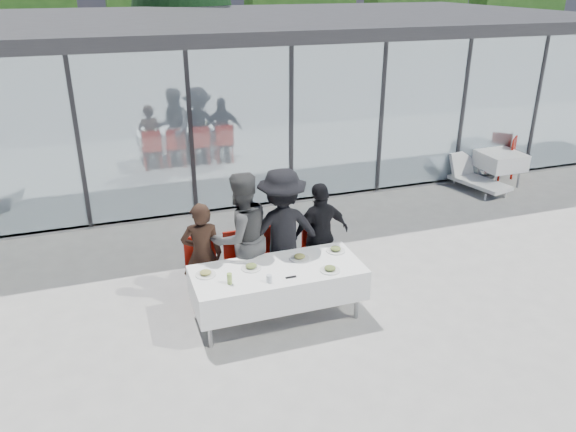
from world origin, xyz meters
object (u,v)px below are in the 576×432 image
object	(u,v)px
plate_a	(206,273)
spare_chair_b	(507,156)
dining_table	(278,283)
folded_eyeglasses	(291,277)
plate_d	(336,250)
diner_b	(241,237)
diner_chair_d	(318,249)
plate_c	(300,257)
spare_chair_a	(499,154)
diner_chair_a	(202,267)
plate_b	(251,267)
diner_a	(202,255)
diner_d	(320,235)
diner_chair_b	(241,261)
diner_c	(282,232)
diner_chair_c	(281,255)
lounger	(474,177)
plate_extra	(330,269)
juice_bottle	(230,279)
spare_table_right	(500,161)

from	to	relation	value
plate_a	spare_chair_b	xyz separation A→B (m)	(7.60, 3.59, -0.24)
dining_table	folded_eyeglasses	size ratio (longest dim) A/B	16.14
plate_d	diner_b	bearing A→B (deg)	159.61
dining_table	diner_b	xyz separation A→B (m)	(-0.31, 0.68, 0.41)
diner_b	diner_chair_d	bearing A→B (deg)	166.55
plate_d	spare_chair_b	bearing A→B (deg)	31.39
plate_c	spare_chair_a	bearing A→B (deg)	30.96
diner_chair_a	plate_c	bearing A→B (deg)	-25.17
diner_chair_d	plate_b	size ratio (longest dim) A/B	3.65
diner_a	diner_d	bearing A→B (deg)	-171.37
diner_chair_b	diner_d	size ratio (longest dim) A/B	0.61
plate_c	plate_d	size ratio (longest dim) A/B	1.00
diner_c	diner_chair_c	world-z (taller)	diner_c
diner_chair_d	lounger	xyz separation A→B (m)	(4.72, 2.66, -0.28)
plate_d	plate_extra	bearing A→B (deg)	-120.80
dining_table	diner_d	size ratio (longest dim) A/B	1.41
folded_eyeglasses	diner_c	bearing A→B (deg)	78.16
diner_c	spare_chair_a	world-z (taller)	diner_c
diner_chair_b	diner_chair_c	world-z (taller)	same
dining_table	spare_chair_b	size ratio (longest dim) A/B	2.32
dining_table	diner_chair_c	size ratio (longest dim) A/B	2.32
diner_chair_d	plate_c	size ratio (longest dim) A/B	3.65
diner_a	plate_c	bearing A→B (deg)	166.12
diner_b	plate_d	world-z (taller)	diner_b
plate_b	folded_eyeglasses	xyz separation A→B (m)	(0.41, -0.40, -0.02)
diner_c	diner_d	bearing A→B (deg)	-176.08
diner_chair_d	plate_extra	size ratio (longest dim) A/B	3.65
plate_c	plate_d	xyz separation A→B (m)	(0.55, 0.05, 0.00)
diner_chair_a	plate_c	size ratio (longest dim) A/B	3.65
plate_a	diner_chair_a	bearing A→B (deg)	84.14
dining_table	diner_chair_d	xyz separation A→B (m)	(0.88, 0.75, -0.00)
diner_chair_d	plate_extra	xyz separation A→B (m)	(-0.25, -1.02, 0.24)
plate_b	plate_c	size ratio (longest dim) A/B	1.00
diner_a	spare_chair_a	bearing A→B (deg)	-147.99
diner_chair_b	dining_table	bearing A→B (deg)	-67.52
diner_b	juice_bottle	distance (m)	0.94
diner_chair_b	spare_chair_a	world-z (taller)	same
plate_b	plate_extra	bearing A→B (deg)	-22.28
diner_b	folded_eyeglasses	size ratio (longest dim) A/B	13.54
plate_a	juice_bottle	bearing A→B (deg)	-52.25
plate_extra	spare_chair_a	bearing A→B (deg)	35.00
plate_extra	spare_table_right	xyz separation A→B (m)	(5.62, 3.71, -0.22)
diner_b	lounger	world-z (taller)	diner_b
spare_chair_b	diner_d	bearing A→B (deg)	-152.25
diner_chair_b	juice_bottle	bearing A→B (deg)	-112.13
plate_c	plate_d	distance (m)	0.56
diner_chair_b	spare_chair_a	xyz separation A→B (m)	(6.91, 3.16, 0.00)
lounger	diner_chair_c	bearing A→B (deg)	-153.39
diner_d	plate_extra	xyz separation A→B (m)	(-0.25, -0.95, -0.03)
diner_a	plate_d	size ratio (longest dim) A/B	5.74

